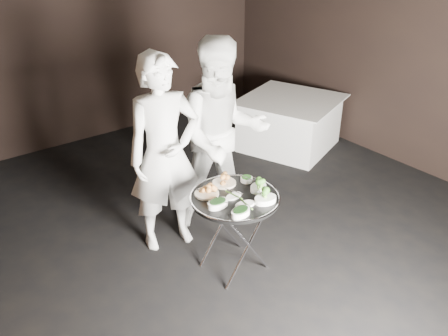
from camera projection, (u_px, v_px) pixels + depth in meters
floor at (234, 266)px, 4.35m from camera, size 6.00×7.00×0.05m
wall_back at (65, 33)px, 6.12m from camera, size 6.00×0.05×3.00m
wall_right at (447, 51)px, 5.28m from camera, size 0.05×7.00×3.00m
tray_stand at (235, 230)px, 4.11m from camera, size 0.49×0.42×0.72m
serving_tray at (235, 198)px, 3.96m from camera, size 0.76×0.76×0.04m
potato_plate_a at (207, 191)px, 3.97m from camera, size 0.21×0.21×0.08m
potato_plate_b at (224, 181)px, 4.13m from camera, size 0.21×0.21×0.08m
greens_bowl at (247, 179)px, 4.18m from camera, size 0.11×0.11×0.06m
asparagus_plate_a at (234, 196)px, 3.94m from camera, size 0.17×0.11×0.03m
asparagus_plate_b at (245, 204)px, 3.83m from camera, size 0.19×0.12×0.04m
spinach_bowl_a at (218, 203)px, 3.80m from camera, size 0.18×0.12×0.08m
spinach_bowl_b at (241, 211)px, 3.70m from camera, size 0.20×0.14×0.07m
broccoli_bowl_a at (258, 187)px, 4.04m from camera, size 0.20×0.18×0.07m
broccoli_bowl_b at (265, 198)px, 3.86m from camera, size 0.21×0.17×0.08m
serving_utensils at (231, 188)px, 3.99m from camera, size 0.57×0.41×0.01m
waiter_left at (165, 155)px, 4.24m from camera, size 0.75×0.57×1.86m
waiter_right at (223, 136)px, 4.55m from camera, size 1.12×1.00×1.90m
dining_table at (289, 123)px, 6.43m from camera, size 1.21×1.21×0.69m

